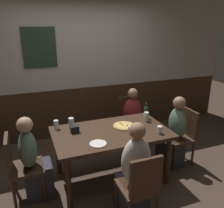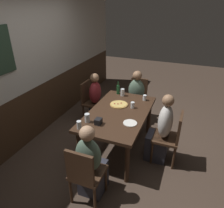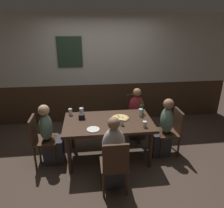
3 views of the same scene
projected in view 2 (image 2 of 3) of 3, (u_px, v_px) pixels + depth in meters
The scene contains 20 objects.
ground_plane at pixel (118, 148), 3.80m from camera, with size 12.00×12.00×0.00m, color #423328.
wall_back at pixel (32, 67), 3.75m from camera, with size 6.40×0.13×2.60m.
dining_table at pixel (119, 116), 3.50m from camera, with size 1.56×0.92×0.74m.
chair_mid_near at pixel (171, 135), 3.28m from camera, with size 0.40×0.40×0.88m.
chair_head_west at pixel (85, 173), 2.58m from camera, with size 0.40×0.40×0.88m.
chair_head_east at pixel (137, 97), 4.56m from camera, with size 0.40×0.40×0.88m.
chair_right_far at pixel (91, 100), 4.43m from camera, with size 0.40×0.40×0.88m.
person_mid_near at pixel (161, 134), 3.34m from camera, with size 0.34×0.37×1.17m.
person_head_west at pixel (91, 166), 2.74m from camera, with size 0.37×0.34×1.10m.
person_head_east at pixel (135, 101), 4.44m from camera, with size 0.37×0.34×1.11m.
person_right_far at pixel (98, 103), 4.40m from camera, with size 0.34×0.37×1.08m.
pizza at pixel (119, 104), 3.67m from camera, with size 0.31×0.31×0.03m.
highball_clear at pixel (133, 105), 3.56m from camera, with size 0.07×0.07×0.11m.
pint_glass_pale at pixel (79, 125), 2.99m from camera, with size 0.07×0.07×0.12m.
tumbler_short at pixel (145, 98), 3.83m from camera, with size 0.07×0.07×0.10m.
beer_glass_half at pixel (87, 118), 3.15m from camera, with size 0.08×0.08×0.14m.
pint_glass_amber at pixel (123, 93), 4.00m from camera, with size 0.07×0.07×0.14m.
beer_bottle_green at pixel (118, 89), 4.06m from camera, with size 0.06×0.06×0.24m.
plate_white_large at pixel (130, 123), 3.14m from camera, with size 0.21×0.21×0.01m, color white.
condiment_caddy at pixel (98, 121), 3.11m from camera, with size 0.11×0.09×0.09m, color black.
Camera 2 is at (-2.86, -1.02, 2.42)m, focal length 33.83 mm.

